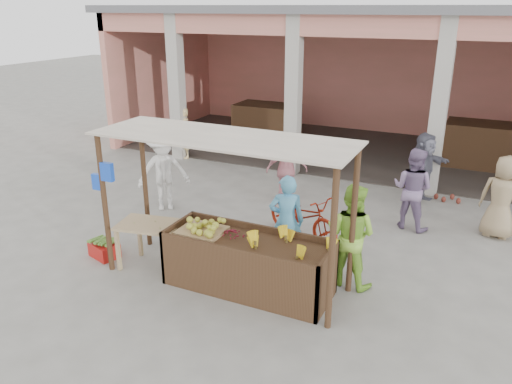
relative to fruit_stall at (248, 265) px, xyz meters
The scene contains 21 objects.
ground 0.64m from the fruit_stall, behind, with size 60.00×60.00×0.00m, color slate.
market_building 9.23m from the fruit_stall, 92.86° to the left, with size 14.40×6.40×4.20m.
fruit_stall is the anchor object (origin of this frame).
stall_awning 1.66m from the fruit_stall, behind, with size 4.09×1.35×2.39m.
banana_heap 0.84m from the fruit_stall, ahead, with size 1.15×0.63×0.21m, color yellow, non-canonical shape.
melon_tray 0.95m from the fruit_stall, behind, with size 0.70×0.61×0.19m.
berry_heap 0.55m from the fruit_stall, behind, with size 0.47×0.39×0.15m, color maroon.
side_table 1.78m from the fruit_stall, behind, with size 1.12×0.85×0.82m.
papaya_pile 1.83m from the fruit_stall, behind, with size 0.64×0.36×0.18m, color #43862B, non-canonical shape.
red_crate 2.78m from the fruit_stall, behind, with size 0.50×0.36×0.26m, color red.
plantain_bundle 2.77m from the fruit_stall, behind, with size 0.41×0.29×0.08m, color #598932, non-canonical shape.
produce_sacks 5.84m from the fruit_stall, 65.04° to the left, with size 0.88×0.66×0.53m.
vendor_blue 1.09m from the fruit_stall, 75.61° to the left, with size 0.65×0.48×1.73m, color #57ADDC.
vendor_green 1.68m from the fruit_stall, 31.33° to the left, with size 0.85×0.49×1.77m, color #91CD3E.
motorcycle 2.08m from the fruit_stall, 86.13° to the left, with size 1.84×0.63×0.96m, color maroon.
shopper_a 3.80m from the fruit_stall, 144.86° to the left, with size 1.19×0.60×1.85m, color silver.
shopper_b 3.73m from the fruit_stall, 102.84° to the left, with size 0.98×0.52×1.67m, color pink.
shopper_c 5.14m from the fruit_stall, 47.10° to the left, with size 0.86×0.56×1.78m, color #9F8661.
shopper_d 5.38m from the fruit_stall, 69.36° to the left, with size 1.56×0.64×1.68m, color #535362.
shopper_e 7.50m from the fruit_stall, 130.55° to the left, with size 0.56×0.43×1.51m, color #F6D388.
shopper_f 3.97m from the fruit_stall, 61.23° to the left, with size 0.88×0.50×1.80m, color gray.
Camera 1 is at (3.55, -6.14, 4.18)m, focal length 35.00 mm.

